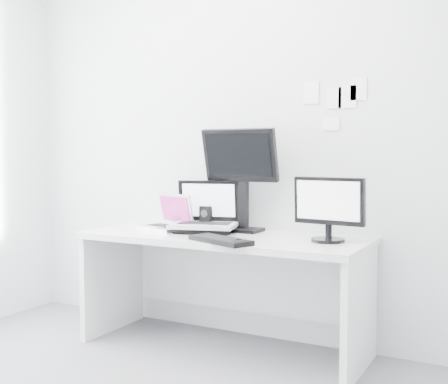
{
  "coord_description": "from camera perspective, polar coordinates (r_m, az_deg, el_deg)",
  "views": [
    {
      "loc": [
        1.68,
        -1.89,
        1.25
      ],
      "look_at": [
        0.02,
        1.23,
        1.0
      ],
      "focal_mm": 46.14,
      "sensor_mm": 36.0,
      "label": 1
    }
  ],
  "objects": [
    {
      "name": "rear_monitor",
      "position": [
        3.72,
        1.72,
        1.31
      ],
      "size": [
        0.5,
        0.18,
        0.69
      ],
      "primitive_type": "cube",
      "rotation": [
        0.0,
        0.0,
        -0.0
      ],
      "color": "black",
      "rests_on": "desk"
    },
    {
      "name": "wall_note_3",
      "position": [
        3.66,
        10.54,
        6.63
      ],
      "size": [
        0.11,
        0.0,
        0.08
      ],
      "primitive_type": "cube",
      "color": "white",
      "rests_on": "back_wall"
    },
    {
      "name": "macbook",
      "position": [
        3.86,
        -5.91,
        -1.87
      ],
      "size": [
        0.39,
        0.34,
        0.25
      ],
      "primitive_type": "cube",
      "rotation": [
        0.0,
        0.0,
        -0.32
      ],
      "color": "#A8A8AC",
      "rests_on": "desk"
    },
    {
      "name": "wall_note_0",
      "position": [
        3.72,
        8.64,
        9.71
      ],
      "size": [
        0.1,
        0.0,
        0.14
      ],
      "primitive_type": "cube",
      "color": "white",
      "rests_on": "back_wall"
    },
    {
      "name": "keyboard",
      "position": [
        3.29,
        -0.36,
        -4.8
      ],
      "size": [
        0.44,
        0.3,
        0.03
      ],
      "primitive_type": "cube",
      "rotation": [
        0.0,
        0.0,
        -0.39
      ],
      "color": "black",
      "rests_on": "desk"
    },
    {
      "name": "back_wall",
      "position": [
        3.88,
        2.31,
        5.51
      ],
      "size": [
        3.6,
        0.0,
        3.6
      ],
      "primitive_type": "plane",
      "rotation": [
        1.57,
        0.0,
        0.0
      ],
      "color": "silver",
      "rests_on": "ground"
    },
    {
      "name": "mouse",
      "position": [
        3.23,
        1.34,
        -4.93
      ],
      "size": [
        0.11,
        0.08,
        0.03
      ],
      "primitive_type": "ellipsoid",
      "rotation": [
        0.0,
        0.0,
        0.19
      ],
      "color": "black",
      "rests_on": "desk"
    },
    {
      "name": "wall_note_4",
      "position": [
        3.64,
        12.12,
        9.21
      ],
      "size": [
        0.11,
        0.0,
        0.14
      ],
      "primitive_type": "cube",
      "color": "white",
      "rests_on": "back_wall"
    },
    {
      "name": "wall_note_2",
      "position": [
        3.63,
        13.18,
        9.95
      ],
      "size": [
        0.1,
        0.0,
        0.14
      ],
      "primitive_type": "cube",
      "color": "white",
      "rests_on": "back_wall"
    },
    {
      "name": "speaker",
      "position": [
        3.84,
        -1.68,
        -2.56
      ],
      "size": [
        0.08,
        0.08,
        0.16
      ],
      "primitive_type": "cube",
      "rotation": [
        0.0,
        0.0,
        -0.06
      ],
      "color": "black",
      "rests_on": "desk"
    },
    {
      "name": "desk",
      "position": [
        3.67,
        -0.13,
        -9.9
      ],
      "size": [
        1.8,
        0.7,
        0.73
      ],
      "primitive_type": "cube",
      "color": "silver",
      "rests_on": "ground"
    },
    {
      "name": "wall_note_1",
      "position": [
        3.67,
        10.87,
        9.13
      ],
      "size": [
        0.09,
        0.0,
        0.13
      ],
      "primitive_type": "cube",
      "color": "white",
      "rests_on": "back_wall"
    },
    {
      "name": "dell_laptop",
      "position": [
        3.69,
        -2.01,
        -1.4
      ],
      "size": [
        0.48,
        0.42,
        0.34
      ],
      "primitive_type": "cube",
      "rotation": [
        0.0,
        0.0,
        0.27
      ],
      "color": "#B6B9BD",
      "rests_on": "desk"
    },
    {
      "name": "samsung_monitor",
      "position": [
        3.35,
        10.3,
        -1.61
      ],
      "size": [
        0.44,
        0.23,
        0.39
      ],
      "primitive_type": "cube",
      "rotation": [
        0.0,
        0.0,
        -0.09
      ],
      "color": "black",
      "rests_on": "desk"
    }
  ]
}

